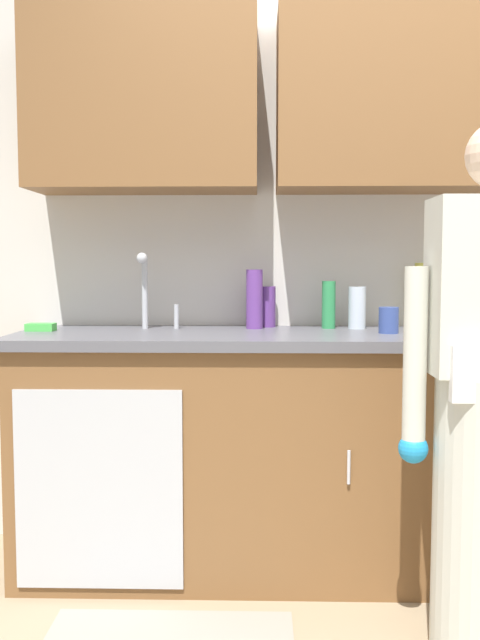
{
  "coord_description": "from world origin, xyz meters",
  "views": [
    {
      "loc": [
        -0.58,
        -2.06,
        1.21
      ],
      "look_at": [
        -0.65,
        0.55,
        1.0
      ],
      "focal_mm": 39.82,
      "sensor_mm": 36.0,
      "label": 1
    }
  ],
  "objects": [
    {
      "name": "bottle_dish_liquid",
      "position": [
        -0.55,
        0.94,
        1.03
      ],
      "size": [
        0.07,
        0.07,
        0.17
      ],
      "primitive_type": "cylinder",
      "color": "#66388C",
      "rests_on": "countertop"
    },
    {
      "name": "countertop",
      "position": [
        -0.55,
        0.7,
        0.92
      ],
      "size": [
        1.96,
        0.66,
        0.04
      ],
      "primitive_type": "cube",
      "color": "#595960",
      "rests_on": "counter_cabinet"
    },
    {
      "name": "bottle_soap",
      "position": [
        -0.18,
        0.87,
        1.03
      ],
      "size": [
        0.07,
        0.07,
        0.17
      ],
      "primitive_type": "cylinder",
      "color": "silver",
      "rests_on": "countertop"
    },
    {
      "name": "bottle_cleaner_spray",
      "position": [
        -0.29,
        0.88,
        1.04
      ],
      "size": [
        0.06,
        0.06,
        0.2
      ],
      "primitive_type": "cylinder",
      "color": "#2D8C4C",
      "rests_on": "countertop"
    },
    {
      "name": "bottle_water_tall",
      "position": [
        -0.6,
        0.86,
        1.06
      ],
      "size": [
        0.07,
        0.07,
        0.24
      ],
      "primitive_type": "cylinder",
      "color": "#66388C",
      "rests_on": "countertop"
    },
    {
      "name": "kitchen_wall_with_uppers",
      "position": [
        -0.14,
        0.99,
        1.48
      ],
      "size": [
        4.8,
        0.44,
        2.7
      ],
      "color": "beige",
      "rests_on": "ground"
    },
    {
      "name": "cup_by_sink",
      "position": [
        -0.08,
        0.68,
        0.99
      ],
      "size": [
        0.08,
        0.08,
        0.1
      ],
      "primitive_type": "cylinder",
      "color": "#33478C",
      "rests_on": "countertop"
    },
    {
      "name": "bottle_water_short",
      "position": [
        0.1,
        0.92,
        1.08
      ],
      "size": [
        0.07,
        0.07,
        0.27
      ],
      "primitive_type": "cylinder",
      "color": "#D8D14C",
      "rests_on": "countertop"
    },
    {
      "name": "counter_cabinet",
      "position": [
        -0.55,
        0.7,
        0.45
      ],
      "size": [
        1.9,
        0.62,
        0.9
      ],
      "color": "brown",
      "rests_on": "ground"
    },
    {
      "name": "sponge",
      "position": [
        -1.45,
        0.74,
        0.96
      ],
      "size": [
        0.11,
        0.07,
        0.03
      ],
      "primitive_type": "cube",
      "color": "#4CBF4C",
      "rests_on": "countertop"
    },
    {
      "name": "sink",
      "position": [
        -1.01,
        0.71,
        0.93
      ],
      "size": [
        0.5,
        0.36,
        0.35
      ],
      "color": "#B7BABF",
      "rests_on": "counter_cabinet"
    }
  ]
}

